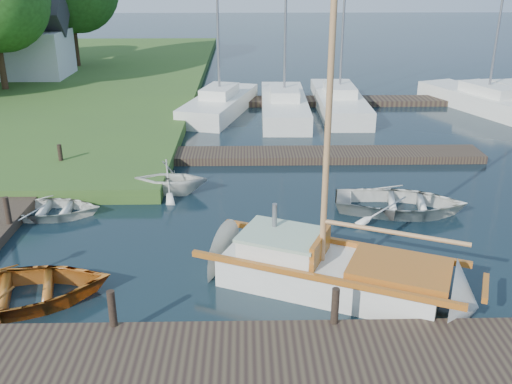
{
  "coord_description": "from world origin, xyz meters",
  "views": [
    {
      "loc": [
        -0.31,
        -14.82,
        7.13
      ],
      "look_at": [
        0.0,
        0.0,
        1.2
      ],
      "focal_mm": 40.0,
      "sensor_mm": 36.0,
      "label": 1
    }
  ],
  "objects_px": {
    "tender_a": "(49,206)",
    "tender_b": "(171,176)",
    "mooring_post_2": "(335,306)",
    "mooring_post_4": "(7,210)",
    "marina_boat_2": "(339,100)",
    "dinghy": "(15,287)",
    "marina_boat_4": "(487,101)",
    "mooring_post_1": "(112,308)",
    "sailboat": "(336,275)",
    "mooring_post_5": "(60,155)",
    "tender_c": "(401,200)",
    "house_c": "(25,43)",
    "marina_boat_1": "(284,104)",
    "marina_boat_0": "(220,102)"
  },
  "relations": [
    {
      "from": "mooring_post_5",
      "to": "marina_boat_4",
      "type": "relative_size",
      "value": 0.07
    },
    {
      "from": "mooring_post_5",
      "to": "house_c",
      "type": "xyz_separation_m",
      "value": [
        -7.0,
        17.0,
        1.88
      ]
    },
    {
      "from": "mooring_post_4",
      "to": "tender_c",
      "type": "bearing_deg",
      "value": 6.18
    },
    {
      "from": "tender_b",
      "to": "marina_boat_1",
      "type": "xyz_separation_m",
      "value": [
        4.47,
        10.67,
        -0.07
      ]
    },
    {
      "from": "tender_a",
      "to": "marina_boat_2",
      "type": "height_order",
      "value": "marina_boat_2"
    },
    {
      "from": "mooring_post_5",
      "to": "tender_b",
      "type": "distance_m",
      "value": 4.71
    },
    {
      "from": "mooring_post_2",
      "to": "house_c",
      "type": "height_order",
      "value": "house_c"
    },
    {
      "from": "mooring_post_5",
      "to": "house_c",
      "type": "distance_m",
      "value": 18.48
    },
    {
      "from": "dinghy",
      "to": "marina_boat_2",
      "type": "bearing_deg",
      "value": -44.13
    },
    {
      "from": "mooring_post_1",
      "to": "marina_boat_4",
      "type": "height_order",
      "value": "marina_boat_4"
    },
    {
      "from": "dinghy",
      "to": "marina_boat_0",
      "type": "xyz_separation_m",
      "value": [
        3.9,
        17.61,
        0.15
      ]
    },
    {
      "from": "mooring_post_4",
      "to": "marina_boat_1",
      "type": "relative_size",
      "value": 0.07
    },
    {
      "from": "dinghy",
      "to": "marina_boat_1",
      "type": "xyz_separation_m",
      "value": [
        7.17,
        17.3,
        0.14
      ]
    },
    {
      "from": "mooring_post_4",
      "to": "house_c",
      "type": "relative_size",
      "value": 0.15
    },
    {
      "from": "mooring_post_4",
      "to": "house_c",
      "type": "distance_m",
      "value": 23.16
    },
    {
      "from": "dinghy",
      "to": "house_c",
      "type": "distance_m",
      "value": 27.16
    },
    {
      "from": "mooring_post_2",
      "to": "mooring_post_4",
      "type": "distance_m",
      "value": 9.86
    },
    {
      "from": "mooring_post_1",
      "to": "marina_boat_4",
      "type": "xyz_separation_m",
      "value": [
        15.3,
        19.1,
        -0.13
      ]
    },
    {
      "from": "dinghy",
      "to": "marina_boat_4",
      "type": "distance_m",
      "value": 25.15
    },
    {
      "from": "mooring_post_2",
      "to": "mooring_post_5",
      "type": "distance_m",
      "value": 13.12
    },
    {
      "from": "mooring_post_1",
      "to": "sailboat",
      "type": "height_order",
      "value": "sailboat"
    },
    {
      "from": "tender_a",
      "to": "house_c",
      "type": "bearing_deg",
      "value": 20.88
    },
    {
      "from": "sailboat",
      "to": "marina_boat_4",
      "type": "distance_m",
      "value": 20.2
    },
    {
      "from": "mooring_post_5",
      "to": "marina_boat_0",
      "type": "relative_size",
      "value": 0.07
    },
    {
      "from": "mooring_post_4",
      "to": "marina_boat_1",
      "type": "xyz_separation_m",
      "value": [
        8.7,
        13.6,
        -0.13
      ]
    },
    {
      "from": "mooring_post_2",
      "to": "sailboat",
      "type": "relative_size",
      "value": 0.08
    },
    {
      "from": "marina_boat_1",
      "to": "house_c",
      "type": "distance_m",
      "value": 17.92
    },
    {
      "from": "mooring_post_2",
      "to": "mooring_post_4",
      "type": "bearing_deg",
      "value": 149.53
    },
    {
      "from": "dinghy",
      "to": "house_c",
      "type": "bearing_deg",
      "value": 3.45
    },
    {
      "from": "marina_boat_2",
      "to": "marina_boat_4",
      "type": "xyz_separation_m",
      "value": [
        7.67,
        -0.25,
        -0.0
      ]
    },
    {
      "from": "mooring_post_2",
      "to": "dinghy",
      "type": "bearing_deg",
      "value": 169.39
    },
    {
      "from": "mooring_post_1",
      "to": "mooring_post_5",
      "type": "xyz_separation_m",
      "value": [
        -4.0,
        10.0,
        0.0
      ]
    },
    {
      "from": "tender_b",
      "to": "tender_c",
      "type": "relative_size",
      "value": 0.61
    },
    {
      "from": "tender_a",
      "to": "tender_c",
      "type": "xyz_separation_m",
      "value": [
        10.75,
        0.08,
        0.09
      ]
    },
    {
      "from": "marina_boat_4",
      "to": "house_c",
      "type": "relative_size",
      "value": 2.13
    },
    {
      "from": "sailboat",
      "to": "marina_boat_0",
      "type": "bearing_deg",
      "value": 124.52
    },
    {
      "from": "mooring_post_4",
      "to": "tender_b",
      "type": "height_order",
      "value": "tender_b"
    },
    {
      "from": "mooring_post_2",
      "to": "mooring_post_5",
      "type": "xyz_separation_m",
      "value": [
        -8.5,
        10.0,
        0.0
      ]
    },
    {
      "from": "dinghy",
      "to": "marina_boat_0",
      "type": "height_order",
      "value": "marina_boat_0"
    },
    {
      "from": "mooring_post_2",
      "to": "marina_boat_2",
      "type": "bearing_deg",
      "value": 80.83
    },
    {
      "from": "mooring_post_4",
      "to": "marina_boat_2",
      "type": "height_order",
      "value": "marina_boat_2"
    },
    {
      "from": "dinghy",
      "to": "tender_c",
      "type": "height_order",
      "value": "dinghy"
    },
    {
      "from": "mooring_post_1",
      "to": "marina_boat_1",
      "type": "distance_m",
      "value": 19.19
    },
    {
      "from": "mooring_post_2",
      "to": "marina_boat_4",
      "type": "xyz_separation_m",
      "value": [
        10.8,
        19.1,
        -0.13
      ]
    },
    {
      "from": "tender_a",
      "to": "tender_b",
      "type": "height_order",
      "value": "tender_b"
    },
    {
      "from": "tender_c",
      "to": "marina_boat_1",
      "type": "distance_m",
      "value": 12.67
    },
    {
      "from": "sailboat",
      "to": "tender_a",
      "type": "relative_size",
      "value": 3.18
    },
    {
      "from": "mooring_post_4",
      "to": "marina_boat_4",
      "type": "bearing_deg",
      "value": 36.16
    },
    {
      "from": "sailboat",
      "to": "tender_c",
      "type": "relative_size",
      "value": 2.46
    },
    {
      "from": "dinghy",
      "to": "marina_boat_4",
      "type": "relative_size",
      "value": 0.37
    }
  ]
}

